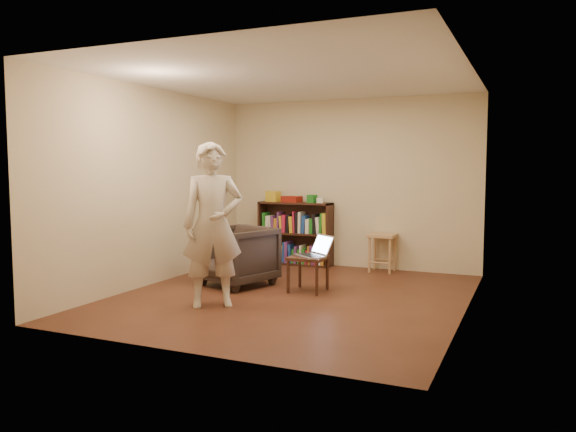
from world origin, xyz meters
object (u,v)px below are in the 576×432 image
at_px(armchair, 237,256).
at_px(side_table, 308,262).
at_px(bookshelf, 296,237).
at_px(stool, 382,241).
at_px(laptop, 314,252).
at_px(person, 213,225).

height_order(armchair, side_table, armchair).
height_order(bookshelf, side_table, bookshelf).
height_order(stool, armchair, armchair).
distance_m(bookshelf, laptop, 2.00).
distance_m(side_table, person, 1.42).
bearing_deg(laptop, stool, 113.08).
relative_size(bookshelf, side_table, 2.69).
bearing_deg(armchair, bookshelf, 106.55).
bearing_deg(armchair, person, -54.98).
bearing_deg(stool, armchair, -131.43).
distance_m(armchair, side_table, 1.01).
bearing_deg(side_table, laptop, 21.50).
height_order(armchair, person, person).
relative_size(armchair, person, 0.47).
relative_size(bookshelf, laptop, 2.24).
distance_m(bookshelf, stool, 1.43).
bearing_deg(stool, bookshelf, 177.44).
distance_m(bookshelf, person, 2.92).
height_order(stool, person, person).
bearing_deg(bookshelf, laptop, -60.37).
xyz_separation_m(side_table, laptop, (0.07, 0.03, 0.13)).
height_order(armchair, laptop, armchair).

